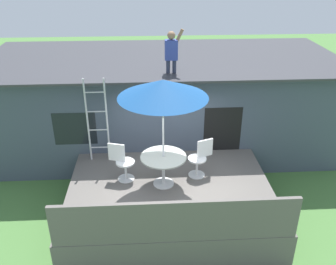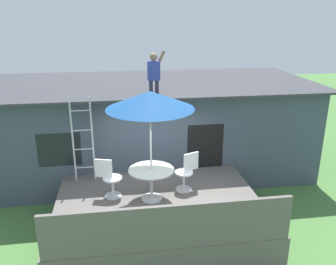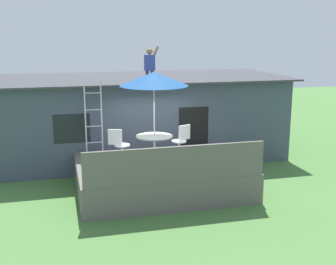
{
  "view_description": "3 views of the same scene",
  "coord_description": "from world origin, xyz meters",
  "views": [
    {
      "loc": [
        -0.45,
        -6.95,
        5.71
      ],
      "look_at": [
        0.02,
        1.08,
        1.64
      ],
      "focal_mm": 38.97,
      "sensor_mm": 36.0,
      "label": 1
    },
    {
      "loc": [
        -0.84,
        -7.11,
        4.92
      ],
      "look_at": [
        0.38,
        1.01,
        2.08
      ],
      "focal_mm": 37.63,
      "sensor_mm": 36.0,
      "label": 2
    },
    {
      "loc": [
        -2.74,
        -11.65,
        4.41
      ],
      "look_at": [
        0.35,
        0.45,
        1.53
      ],
      "focal_mm": 46.89,
      "sensor_mm": 36.0,
      "label": 3
    }
  ],
  "objects": [
    {
      "name": "patio_chair_right",
      "position": [
        0.74,
        0.43,
        1.26
      ],
      "size": [
        0.6,
        0.44,
        0.92
      ],
      "rotation": [
        0.0,
        0.0,
        -2.76
      ],
      "color": "silver",
      "rests_on": "deck"
    },
    {
      "name": "house",
      "position": [
        0.0,
        3.6,
        1.43
      ],
      "size": [
        10.5,
        4.5,
        2.86
      ],
      "color": "#424C5B",
      "rests_on": "ground"
    },
    {
      "name": "patio_umbrella",
      "position": [
        -0.14,
        0.08,
        3.15
      ],
      "size": [
        1.9,
        1.9,
        2.54
      ],
      "color": "silver",
      "rests_on": "deck"
    },
    {
      "name": "person_figure",
      "position": [
        0.17,
        2.07,
        3.47
      ],
      "size": [
        0.47,
        0.2,
        1.11
      ],
      "color": "#33384C",
      "rests_on": "house"
    },
    {
      "name": "step_ladder",
      "position": [
        -1.72,
        1.3,
        1.9
      ],
      "size": [
        0.52,
        0.04,
        2.2
      ],
      "color": "silver",
      "rests_on": "deck"
    },
    {
      "name": "ground_plane",
      "position": [
        0.0,
        0.0,
        0.0
      ],
      "size": [
        40.0,
        40.0,
        0.0
      ],
      "primitive_type": "plane",
      "color": "#477538"
    },
    {
      "name": "deck",
      "position": [
        0.0,
        0.0,
        0.4
      ],
      "size": [
        4.67,
        3.65,
        0.8
      ],
      "primitive_type": "cube",
      "color": "#605B56",
      "rests_on": "ground"
    },
    {
      "name": "deck_railing",
      "position": [
        0.0,
        -1.77,
        1.25
      ],
      "size": [
        4.57,
        0.08,
        0.9
      ],
      "primitive_type": "cube",
      "color": "#605B56",
      "rests_on": "deck"
    },
    {
      "name": "patio_chair_left",
      "position": [
        -1.09,
        0.36,
        1.26
      ],
      "size": [
        0.61,
        0.44,
        0.92
      ],
      "rotation": [
        0.0,
        0.0,
        -0.29
      ],
      "color": "silver",
      "rests_on": "deck"
    },
    {
      "name": "patio_table",
      "position": [
        -0.14,
        0.08,
        1.39
      ],
      "size": [
        1.04,
        1.04,
        0.74
      ],
      "color": "silver",
      "rests_on": "deck"
    }
  ]
}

